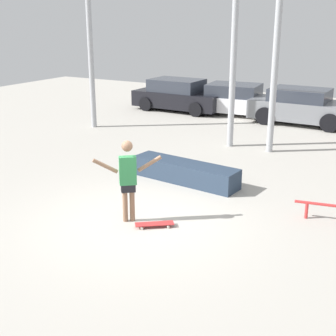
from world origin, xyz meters
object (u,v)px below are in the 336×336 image
(skateboarder, at_px, (128,176))
(grind_box, at_px, (185,172))
(parked_car_grey, at_px, (302,107))
(skateboard, at_px, (155,224))
(parked_car_black, at_px, (179,96))
(parked_car_white, at_px, (236,100))

(skateboarder, relative_size, grind_box, 0.60)
(skateboarder, xyz_separation_m, parked_car_grey, (0.70, 11.07, -0.31))
(skateboard, bearing_deg, parked_car_black, 78.83)
(parked_car_black, relative_size, parked_car_grey, 1.02)
(skateboard, height_order, parked_car_grey, parked_car_grey)
(parked_car_white, bearing_deg, parked_car_grey, -15.50)
(skateboard, distance_m, grind_box, 2.83)
(skateboarder, height_order, grind_box, skateboarder)
(parked_car_white, bearing_deg, grind_box, -82.05)
(skateboarder, height_order, parked_car_grey, skateboarder)
(skateboarder, relative_size, parked_car_black, 0.42)
(skateboarder, bearing_deg, parked_car_black, 73.78)
(skateboarder, distance_m, parked_car_black, 12.13)
(skateboarder, relative_size, skateboard, 2.31)
(skateboarder, height_order, parked_car_black, skateboarder)
(skateboard, bearing_deg, grind_box, 67.72)
(skateboarder, xyz_separation_m, grind_box, (-0.12, 2.74, -0.74))
(parked_car_grey, bearing_deg, parked_car_white, 170.94)
(grind_box, distance_m, parked_car_white, 9.11)
(skateboarder, distance_m, grind_box, 2.84)
(skateboard, height_order, parked_car_white, parked_car_white)
(skateboard, xyz_separation_m, parked_car_white, (-2.90, 11.57, 0.57))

